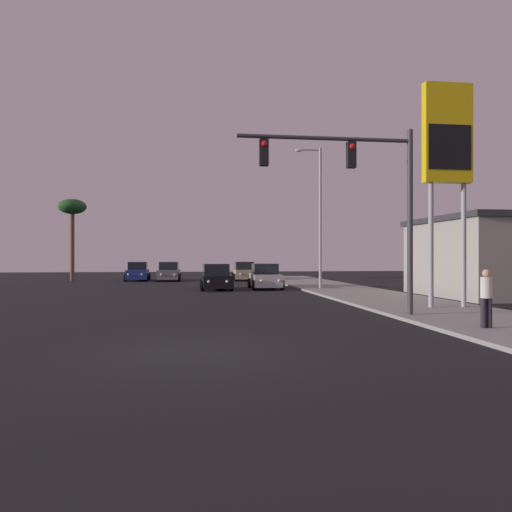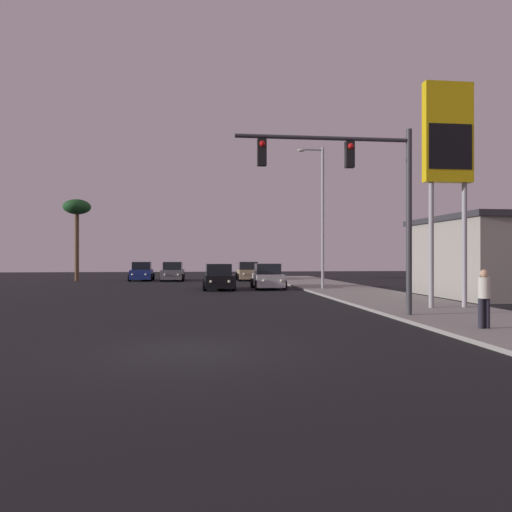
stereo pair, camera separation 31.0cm
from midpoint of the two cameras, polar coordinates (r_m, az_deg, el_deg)
The scene contains 12 objects.
ground_plane at distance 11.65m, azimuth -8.12°, elevation -10.72°, with size 120.00×120.00×0.00m, color black.
sidewalk_right at distance 23.51m, azimuth 16.06°, elevation -5.17°, with size 5.00×60.00×0.12m.
car_blue at distance 45.75m, azimuth -13.56°, elevation -1.81°, with size 2.04×4.34×1.68m.
car_grey at distance 44.86m, azimuth -10.11°, elevation -1.85°, with size 2.04×4.34×1.68m.
car_black at distance 32.64m, azimuth -4.87°, elevation -2.51°, with size 2.04×4.33×1.68m.
car_tan at distance 45.15m, azimuth -1.54°, elevation -1.84°, with size 2.04×4.33×1.68m.
car_silver at distance 33.48m, azimuth 0.79°, elevation -2.45°, with size 2.04×4.34×1.68m.
traffic_light_mast at distance 17.83m, azimuth 11.65°, elevation 8.04°, with size 6.22×0.36×6.50m.
street_lamp at distance 32.23m, azimuth 6.86°, elevation 5.21°, with size 1.74×0.24×9.00m.
gas_station_sign at distance 21.86m, azimuth 20.65°, elevation 11.72°, with size 2.00×0.42×9.00m.
pedestrian_on_sidewalk at distance 15.61m, azimuth 24.31°, elevation -4.17°, with size 0.34×0.32×1.67m.
palm_tree_far at distance 46.79m, azimuth -20.43°, elevation 4.92°, with size 2.40×2.40×7.21m.
Camera 1 is at (-0.05, -11.43, 2.15)m, focal length 35.00 mm.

